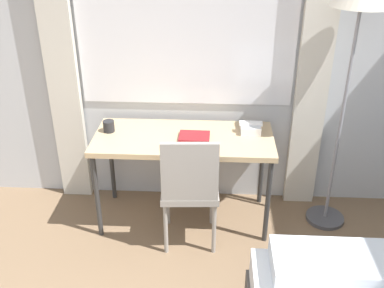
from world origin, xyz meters
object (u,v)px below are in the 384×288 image
(desk_chair, at_px, (190,185))
(telephone, at_px, (251,128))
(desk, at_px, (184,143))
(mug, at_px, (109,126))
(book, at_px, (194,137))
(standing_lamp, at_px, (360,10))

(desk_chair, bearing_deg, telephone, 40.13)
(desk_chair, bearing_deg, desk, 98.22)
(desk_chair, height_order, telephone, desk_chair)
(telephone, distance_m, mug, 1.05)
(desk, height_order, mug, mug)
(book, height_order, mug, mug)
(desk_chair, relative_size, standing_lamp, 0.47)
(standing_lamp, distance_m, telephone, 1.08)
(telephone, bearing_deg, desk_chair, -136.53)
(desk_chair, distance_m, book, 0.37)
(desk_chair, relative_size, telephone, 5.27)
(standing_lamp, bearing_deg, telephone, 173.91)
(telephone, distance_m, book, 0.43)
(desk_chair, distance_m, telephone, 0.64)
(book, bearing_deg, standing_lamp, 2.94)
(telephone, bearing_deg, desk, -168.84)
(book, bearing_deg, desk, 163.39)
(desk, relative_size, standing_lamp, 0.70)
(standing_lamp, xyz_separation_m, book, (-1.04, -0.05, -0.90))
(standing_lamp, xyz_separation_m, telephone, (-0.63, 0.07, -0.87))
(book, bearing_deg, mug, 173.10)
(desk, distance_m, desk_chair, 0.35)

